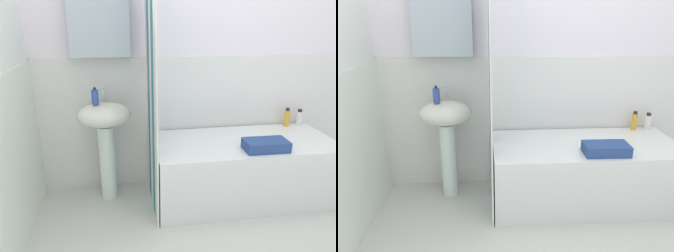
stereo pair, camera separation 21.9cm
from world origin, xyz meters
The scene contains 9 objects.
wall_back_tiled centered at (-0.06, 1.26, 1.14)m, with size 3.60×0.18×2.40m.
sink centered at (-0.96, 1.03, 0.64)m, with size 0.44×0.34×0.87m.
faucet centered at (-0.96, 1.11, 0.93)m, with size 0.03×0.12×0.12m.
soap_dispenser centered at (-1.02, 1.00, 0.93)m, with size 0.06×0.06×0.14m.
bathtub centered at (0.20, 0.86, 0.27)m, with size 1.54×0.71×0.53m, color white.
shower_curtain centered at (-0.58, 0.86, 1.00)m, with size 0.01×0.71×2.00m.
lotion_bottle centered at (0.87, 1.16, 0.61)m, with size 0.05×0.05×0.16m.
conditioner_bottle centered at (0.74, 1.16, 0.62)m, with size 0.05×0.05×0.18m.
towel_folded centered at (0.29, 0.65, 0.57)m, with size 0.34×0.19×0.08m, color navy.
Camera 1 is at (-0.84, -1.52, 1.56)m, focal length 34.17 mm.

